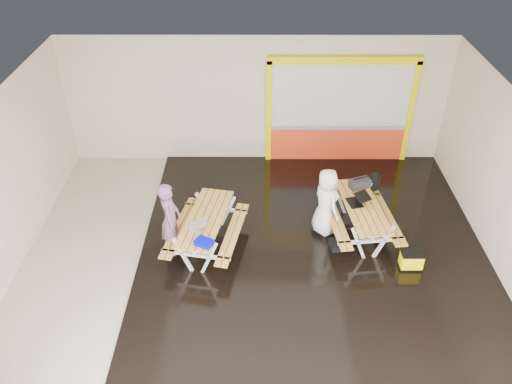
{
  "coord_description": "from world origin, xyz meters",
  "views": [
    {
      "loc": [
        0.02,
        -8.46,
        7.56
      ],
      "look_at": [
        0.0,
        0.9,
        1.0
      ],
      "focal_mm": 36.17,
      "sensor_mm": 36.0,
      "label": 1
    }
  ],
  "objects_px": {
    "toolbox": "(360,183)",
    "dark_case": "(340,244)",
    "blue_pouch": "(204,242)",
    "person_left": "(170,220)",
    "fluke_bag": "(411,260)",
    "person_right": "(326,202)",
    "picnic_table_right": "(361,212)",
    "picnic_table_left": "(206,225)",
    "backpack": "(374,182)",
    "laptop_left": "(198,225)",
    "laptop_right": "(358,200)"
  },
  "relations": [
    {
      "from": "picnic_table_right",
      "to": "blue_pouch",
      "type": "height_order",
      "value": "blue_pouch"
    },
    {
      "from": "person_left",
      "to": "laptop_left",
      "type": "distance_m",
      "value": 0.63
    },
    {
      "from": "toolbox",
      "to": "dark_case",
      "type": "distance_m",
      "value": 1.53
    },
    {
      "from": "fluke_bag",
      "to": "backpack",
      "type": "bearing_deg",
      "value": 102.01
    },
    {
      "from": "picnic_table_left",
      "to": "fluke_bag",
      "type": "height_order",
      "value": "picnic_table_left"
    },
    {
      "from": "person_right",
      "to": "backpack",
      "type": "relative_size",
      "value": 3.68
    },
    {
      "from": "picnic_table_left",
      "to": "laptop_left",
      "type": "xyz_separation_m",
      "value": [
        -0.13,
        -0.32,
        0.25
      ]
    },
    {
      "from": "person_right",
      "to": "fluke_bag",
      "type": "bearing_deg",
      "value": -150.61
    },
    {
      "from": "person_right",
      "to": "blue_pouch",
      "type": "height_order",
      "value": "person_right"
    },
    {
      "from": "laptop_right",
      "to": "blue_pouch",
      "type": "relative_size",
      "value": 1.53
    },
    {
      "from": "backpack",
      "to": "dark_case",
      "type": "height_order",
      "value": "backpack"
    },
    {
      "from": "toolbox",
      "to": "picnic_table_left",
      "type": "bearing_deg",
      "value": -161.51
    },
    {
      "from": "person_left",
      "to": "blue_pouch",
      "type": "height_order",
      "value": "person_left"
    },
    {
      "from": "person_left",
      "to": "backpack",
      "type": "distance_m",
      "value": 4.85
    },
    {
      "from": "picnic_table_left",
      "to": "person_left",
      "type": "distance_m",
      "value": 0.78
    },
    {
      "from": "person_right",
      "to": "toolbox",
      "type": "distance_m",
      "value": 1.05
    },
    {
      "from": "laptop_left",
      "to": "dark_case",
      "type": "relative_size",
      "value": 0.86
    },
    {
      "from": "person_left",
      "to": "toolbox",
      "type": "height_order",
      "value": "person_left"
    },
    {
      "from": "blue_pouch",
      "to": "dark_case",
      "type": "relative_size",
      "value": 0.8
    },
    {
      "from": "laptop_right",
      "to": "picnic_table_left",
      "type": "bearing_deg",
      "value": -170.55
    },
    {
      "from": "laptop_right",
      "to": "fluke_bag",
      "type": "distance_m",
      "value": 1.71
    },
    {
      "from": "blue_pouch",
      "to": "picnic_table_right",
      "type": "bearing_deg",
      "value": 21.45
    },
    {
      "from": "picnic_table_left",
      "to": "backpack",
      "type": "relative_size",
      "value": 5.39
    },
    {
      "from": "person_left",
      "to": "laptop_left",
      "type": "relative_size",
      "value": 4.67
    },
    {
      "from": "laptop_left",
      "to": "backpack",
      "type": "relative_size",
      "value": 0.87
    },
    {
      "from": "person_left",
      "to": "laptop_left",
      "type": "height_order",
      "value": "person_left"
    },
    {
      "from": "picnic_table_right",
      "to": "person_left",
      "type": "relative_size",
      "value": 1.28
    },
    {
      "from": "laptop_right",
      "to": "toolbox",
      "type": "bearing_deg",
      "value": 76.89
    },
    {
      "from": "person_left",
      "to": "fluke_bag",
      "type": "xyz_separation_m",
      "value": [
        5.04,
        -0.54,
        -0.64
      ]
    },
    {
      "from": "laptop_left",
      "to": "dark_case",
      "type": "xyz_separation_m",
      "value": [
        3.05,
        0.28,
        -0.76
      ]
    },
    {
      "from": "picnic_table_right",
      "to": "laptop_left",
      "type": "relative_size",
      "value": 5.97
    },
    {
      "from": "picnic_table_left",
      "to": "person_left",
      "type": "relative_size",
      "value": 1.33
    },
    {
      "from": "laptop_left",
      "to": "blue_pouch",
      "type": "relative_size",
      "value": 1.08
    },
    {
      "from": "laptop_left",
      "to": "blue_pouch",
      "type": "bearing_deg",
      "value": -72.37
    },
    {
      "from": "person_right",
      "to": "laptop_left",
      "type": "xyz_separation_m",
      "value": [
        -2.74,
        -0.84,
        0.02
      ]
    },
    {
      "from": "laptop_left",
      "to": "toolbox",
      "type": "xyz_separation_m",
      "value": [
        3.58,
        1.47,
        0.05
      ]
    },
    {
      "from": "picnic_table_left",
      "to": "laptop_left",
      "type": "height_order",
      "value": "laptop_left"
    },
    {
      "from": "laptop_left",
      "to": "dark_case",
      "type": "bearing_deg",
      "value": 5.22
    },
    {
      "from": "picnic_table_left",
      "to": "dark_case",
      "type": "relative_size",
      "value": 5.36
    },
    {
      "from": "person_left",
      "to": "backpack",
      "type": "height_order",
      "value": "person_left"
    },
    {
      "from": "picnic_table_left",
      "to": "backpack",
      "type": "bearing_deg",
      "value": 20.94
    },
    {
      "from": "laptop_left",
      "to": "toolbox",
      "type": "distance_m",
      "value": 3.87
    },
    {
      "from": "picnic_table_right",
      "to": "person_right",
      "type": "height_order",
      "value": "person_right"
    },
    {
      "from": "person_right",
      "to": "picnic_table_right",
      "type": "bearing_deg",
      "value": -120.5
    },
    {
      "from": "toolbox",
      "to": "dark_case",
      "type": "relative_size",
      "value": 1.19
    },
    {
      "from": "person_right",
      "to": "blue_pouch",
      "type": "relative_size",
      "value": 4.6
    },
    {
      "from": "person_right",
      "to": "backpack",
      "type": "distance_m",
      "value": 1.56
    },
    {
      "from": "person_right",
      "to": "person_left",
      "type": "bearing_deg",
      "value": 75.53
    },
    {
      "from": "toolbox",
      "to": "person_left",
      "type": "bearing_deg",
      "value": -162.96
    },
    {
      "from": "blue_pouch",
      "to": "dark_case",
      "type": "distance_m",
      "value": 3.09
    }
  ]
}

